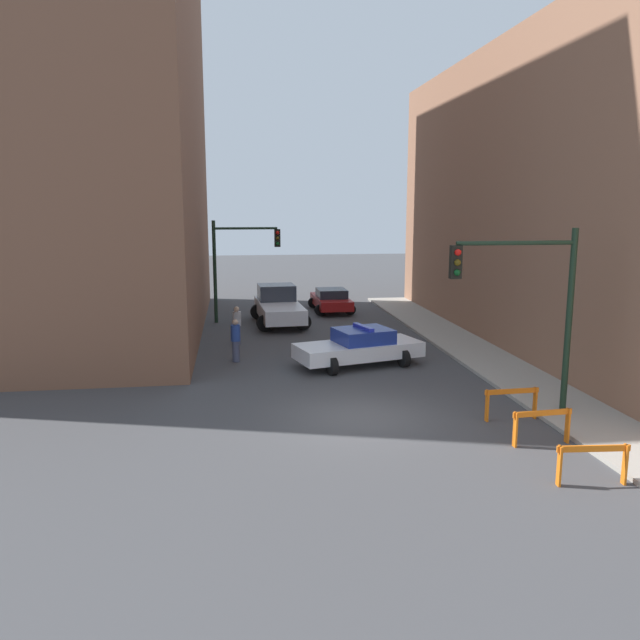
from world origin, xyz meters
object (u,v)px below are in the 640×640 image
Objects in this scene: traffic_light_near at (532,293)px; parked_car_near at (331,300)px; police_car at (360,347)px; pedestrian_corner at (237,325)px; traffic_light_far at (236,256)px; white_truck at (279,306)px; barrier_mid at (542,421)px; pedestrian_crossing at (236,340)px; barrier_back at (512,399)px; barrier_front at (593,458)px.

traffic_light_near is 1.20× the size of parked_car_near.
pedestrian_corner is (-4.52, 4.34, 0.14)m from police_car.
parked_car_near is at bearing -19.11° from police_car.
pedestrian_corner is (-0.06, -5.32, -2.54)m from traffic_light_far.
traffic_light_far is 0.94× the size of white_truck.
parked_car_near is (-2.74, 18.37, -2.86)m from traffic_light_near.
police_car is at bearing -65.25° from traffic_light_far.
barrier_mid is at bearing -76.27° from white_truck.
traffic_light_near is 17.75m from traffic_light_far.
pedestrian_corner is at bearing 120.36° from barrier_mid.
pedestrian_crossing is at bearing -109.40° from white_truck.
white_truck is at bearing 109.19° from barrier_back.
pedestrian_crossing is 12.23m from barrier_mid.
barrier_back is (0.10, 4.19, 0.00)m from barrier_front.
white_truck is 20.34m from barrier_front.
traffic_light_far is at bearing 112.27° from barrier_mid.
pedestrian_corner is 1.04× the size of barrier_back.
police_car is (-3.58, 6.17, -2.81)m from traffic_light_near.
barrier_back is (7.45, -16.18, -2.78)m from traffic_light_far.
traffic_light_far reaches higher than barrier_mid.
barrier_front is at bearing -78.30° from white_truck.
barrier_back is (7.59, -7.76, -0.24)m from pedestrian_crossing.
parked_car_near is 12.24m from pedestrian_crossing.
traffic_light_near is 5.44m from barrier_front.
police_car reaches higher than barrier_mid.
traffic_light_near reaches higher than barrier_back.
barrier_mid is at bearing 121.24° from pedestrian_corner.
traffic_light_near is 16.45m from white_truck.
pedestrian_corner is at bearing -90.68° from traffic_light_far.
police_car is 3.14× the size of barrier_front.
white_truck is 3.32× the size of pedestrian_corner.
white_truck reaches higher than parked_car_near.
traffic_light_far reaches higher than pedestrian_corner.
pedestrian_corner is (-2.14, -4.59, -0.04)m from white_truck.
traffic_light_far reaches higher than barrier_back.
parked_car_near reaches higher than barrier_front.
white_truck is 5.07m from pedestrian_corner.
traffic_light_far is 1.04× the size of police_car.
police_car is 3.02× the size of pedestrian_crossing.
white_truck reaches higher than barrier_mid.
pedestrian_corner is at bearing -128.83° from pedestrian_crossing.
traffic_light_near reaches higher than parked_car_near.
parked_car_near is at bearing -123.39° from pedestrian_corner.
pedestrian_corner is at bearing 127.61° from traffic_light_near.
pedestrian_crossing is at bearing 122.10° from barrier_front.
barrier_front is (7.41, -15.05, -0.24)m from pedestrian_corner.
traffic_light_near is 3.25× the size of barrier_back.
white_truck is at bearing 107.07° from barrier_mid.
traffic_light_far is at bearing -155.16° from parked_car_near.
traffic_light_far is at bearing 114.72° from barrier_back.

